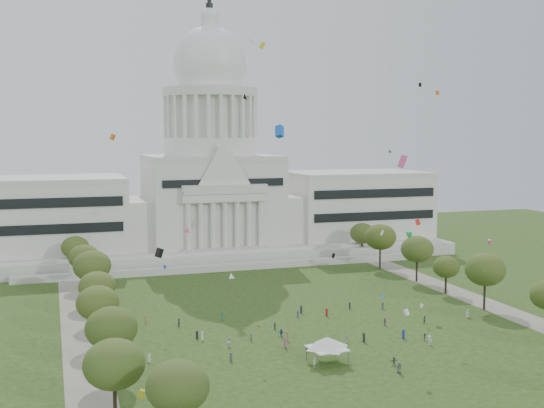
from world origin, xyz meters
The scene contains 31 objects.
ground centered at (0.00, 0.00, 0.00)m, with size 400.00×400.00×0.00m, color #294214.
capitol centered at (0.00, 113.59, 22.30)m, with size 160.00×64.50×91.30m.
path_left centered at (-48.00, 30.00, 0.02)m, with size 8.00×160.00×0.04m, color gray.
path_right centered at (48.00, 30.00, 0.02)m, with size 8.00×160.00×0.04m, color gray.
row_tree_l_0 centered at (-45.26, -21.68, 8.95)m, with size 8.85×8.85×12.59m.
row_tree_l_1 centered at (-44.07, -2.96, 8.95)m, with size 8.86×8.86×12.59m.
row_tree_l_2 centered at (-45.04, 17.30, 8.51)m, with size 8.42×8.42×11.97m.
row_tree_r_2 centered at (44.17, 17.44, 9.66)m, with size 9.55×9.55×13.58m.
row_tree_l_3 centered at (-44.09, 33.92, 8.21)m, with size 8.12×8.12×11.55m.
row_tree_r_3 centered at (44.40, 34.48, 7.08)m, with size 7.01×7.01×9.98m.
row_tree_l_4 centered at (-44.08, 52.42, 9.39)m, with size 9.29×9.29×13.21m.
row_tree_r_4 centered at (44.76, 50.04, 9.29)m, with size 9.19×9.19×13.06m.
row_tree_l_5 centered at (-45.22, 71.01, 8.42)m, with size 8.33×8.33×11.85m.
row_tree_r_5 centered at (43.49, 70.19, 9.93)m, with size 9.82×9.82×13.96m.
row_tree_l_6 centered at (-46.87, 89.14, 8.27)m, with size 8.19×8.19×11.64m.
row_tree_r_6 centered at (45.96, 88.13, 8.51)m, with size 8.42×8.42×11.97m.
near_tree_0 centered at (-38.00, -32.00, 8.56)m, with size 8.47×8.47×12.04m.
event_tent centered at (-6.05, -6.15, 3.79)m, with size 9.62×9.62×4.89m.
person_0 centered at (36.18, 12.38, 0.98)m, with size 0.96×0.62×1.96m, color silver.
person_2 centered at (24.55, 11.36, 0.82)m, with size 0.79×0.49×1.63m, color #4C4C51.
person_3 centered at (17.28, -2.62, 0.97)m, with size 1.25×0.64×1.93m, color silver.
person_4 centered at (2.37, 3.96, 1.00)m, with size 1.17×0.64×1.99m, color silver.
person_5 centered at (-8.78, 11.76, 0.77)m, with size 1.44×0.57×1.55m, color navy.
person_6 centered at (3.80, -15.24, 0.99)m, with size 0.96×0.63×1.97m, color #4C4C51.
person_7 centered at (-9.31, -8.08, 0.95)m, with size 0.69×0.51×1.90m, color silver.
person_8 centered at (-20.73, 8.68, 0.91)m, with size 0.88×0.54×1.81m, color silver.
person_9 centered at (17.82, -0.04, 0.76)m, with size 0.98×0.51×1.52m, color #26262B.
person_10 centered at (15.40, 12.55, 0.86)m, with size 1.01×0.55×1.73m, color #994C8C.
person_11 centered at (4.93, -11.20, 0.75)m, with size 1.38×0.55×1.49m, color #4C4C51.
distant_crowd centered at (-12.89, 14.61, 0.87)m, with size 63.85×35.12×1.94m.
kite_swarm centered at (3.74, 6.92, 31.13)m, with size 88.19×104.24×58.43m.
Camera 1 is at (-52.88, -117.89, 41.40)m, focal length 45.00 mm.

